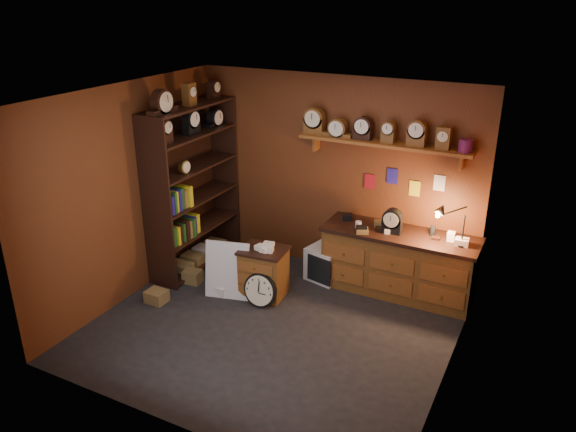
{
  "coord_description": "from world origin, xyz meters",
  "views": [
    {
      "loc": [
        2.72,
        -4.92,
        3.72
      ],
      "look_at": [
        0.03,
        0.35,
        1.3
      ],
      "focal_mm": 35.0,
      "sensor_mm": 36.0,
      "label": 1
    }
  ],
  "objects_px": {
    "workbench": "(399,260)",
    "big_round_clock": "(260,290)",
    "shelving_unit": "(191,181)",
    "low_cabinet": "(264,270)"
  },
  "relations": [
    {
      "from": "shelving_unit",
      "to": "big_round_clock",
      "type": "xyz_separation_m",
      "value": [
        1.42,
        -0.61,
        -1.04
      ]
    },
    {
      "from": "workbench",
      "to": "big_round_clock",
      "type": "height_order",
      "value": "workbench"
    },
    {
      "from": "low_cabinet",
      "to": "big_round_clock",
      "type": "bearing_deg",
      "value": -75.85
    },
    {
      "from": "workbench",
      "to": "low_cabinet",
      "type": "bearing_deg",
      "value": -150.52
    },
    {
      "from": "workbench",
      "to": "big_round_clock",
      "type": "relative_size",
      "value": 4.43
    },
    {
      "from": "big_round_clock",
      "to": "workbench",
      "type": "bearing_deg",
      "value": 37.86
    },
    {
      "from": "shelving_unit",
      "to": "workbench",
      "type": "height_order",
      "value": "shelving_unit"
    },
    {
      "from": "shelving_unit",
      "to": "workbench",
      "type": "distance_m",
      "value": 2.99
    },
    {
      "from": "workbench",
      "to": "low_cabinet",
      "type": "xyz_separation_m",
      "value": [
        -1.51,
        -0.85,
        -0.11
      ]
    },
    {
      "from": "shelving_unit",
      "to": "big_round_clock",
      "type": "bearing_deg",
      "value": -23.23
    }
  ]
}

